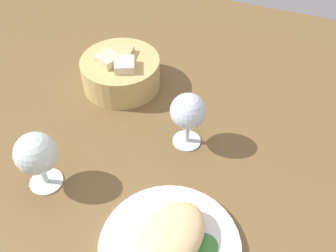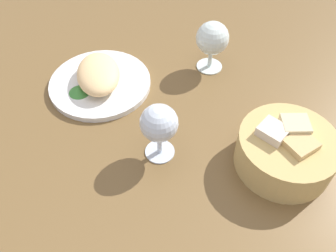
{
  "view_description": "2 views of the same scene",
  "coord_description": "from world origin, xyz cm",
  "px_view_note": "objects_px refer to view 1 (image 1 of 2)",
  "views": [
    {
      "loc": [
        -46.23,
        -24.73,
        62.37
      ],
      "look_at": [
        4.52,
        -5.12,
        5.97
      ],
      "focal_mm": 41.56,
      "sensor_mm": 36.0,
      "label": 1
    },
    {
      "loc": [
        47.01,
        -24.02,
        57.65
      ],
      "look_at": [
        4.4,
        -5.41,
        3.91
      ],
      "focal_mm": 37.36,
      "sensor_mm": 36.0,
      "label": 2
    }
  ],
  "objects_px": {
    "wine_glass_far": "(36,155)",
    "wine_glass_near": "(188,113)",
    "plate": "(170,247)",
    "bread_basket": "(121,72)"
  },
  "relations": [
    {
      "from": "wine_glass_far",
      "to": "wine_glass_near",
      "type": "bearing_deg",
      "value": -47.83
    },
    {
      "from": "wine_glass_far",
      "to": "plate",
      "type": "bearing_deg",
      "value": -98.87
    },
    {
      "from": "plate",
      "to": "wine_glass_near",
      "type": "bearing_deg",
      "value": 12.57
    },
    {
      "from": "plate",
      "to": "wine_glass_near",
      "type": "xyz_separation_m",
      "value": [
        0.24,
        0.05,
        0.08
      ]
    },
    {
      "from": "bread_basket",
      "to": "wine_glass_far",
      "type": "bearing_deg",
      "value": 178.43
    },
    {
      "from": "wine_glass_near",
      "to": "wine_glass_far",
      "type": "xyz_separation_m",
      "value": [
        -0.2,
        0.22,
        -0.0
      ]
    },
    {
      "from": "bread_basket",
      "to": "wine_glass_near",
      "type": "xyz_separation_m",
      "value": [
        -0.12,
        -0.21,
        0.04
      ]
    },
    {
      "from": "bread_basket",
      "to": "wine_glass_near",
      "type": "height_order",
      "value": "wine_glass_near"
    },
    {
      "from": "bread_basket",
      "to": "wine_glass_far",
      "type": "xyz_separation_m",
      "value": [
        -0.32,
        0.01,
        0.04
      ]
    },
    {
      "from": "wine_glass_near",
      "to": "wine_glass_far",
      "type": "height_order",
      "value": "same"
    }
  ]
}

